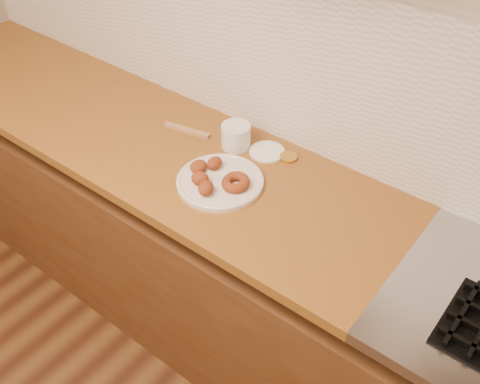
# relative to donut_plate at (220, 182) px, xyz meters

# --- Properties ---
(wall_back) EXTENTS (4.00, 0.02, 2.70)m
(wall_back) POSITION_rel_donut_plate_xyz_m (0.13, 0.36, 0.44)
(wall_back) COLOR tan
(wall_back) RESTS_ON ground
(base_cabinet) EXTENTS (3.60, 0.60, 0.77)m
(base_cabinet) POSITION_rel_donut_plate_xyz_m (0.13, 0.05, -0.52)
(base_cabinet) COLOR brown
(base_cabinet) RESTS_ON floor
(butcher_block) EXTENTS (2.30, 0.62, 0.04)m
(butcher_block) POSITION_rel_donut_plate_xyz_m (-0.52, 0.05, -0.03)
(butcher_block) COLOR olive
(butcher_block) RESTS_ON base_cabinet
(backsplash) EXTENTS (3.60, 0.02, 0.60)m
(backsplash) POSITION_rel_donut_plate_xyz_m (0.13, 0.35, 0.29)
(backsplash) COLOR silver
(backsplash) RESTS_ON wall_back
(donut_plate) EXTENTS (0.29, 0.29, 0.02)m
(donut_plate) POSITION_rel_donut_plate_xyz_m (0.00, 0.00, 0.00)
(donut_plate) COLOR silver
(donut_plate) RESTS_ON butcher_block
(ring_donut) EXTENTS (0.10, 0.10, 0.04)m
(ring_donut) POSITION_rel_donut_plate_xyz_m (0.06, 0.01, 0.02)
(ring_donut) COLOR maroon
(ring_donut) RESTS_ON donut_plate
(fried_dough_chunks) EXTENTS (0.16, 0.19, 0.04)m
(fried_dough_chunks) POSITION_rel_donut_plate_xyz_m (-0.04, -0.03, 0.03)
(fried_dough_chunks) COLOR maroon
(fried_dough_chunks) RESTS_ON donut_plate
(plastic_tub) EXTENTS (0.10, 0.10, 0.09)m
(plastic_tub) POSITION_rel_donut_plate_xyz_m (-0.09, 0.20, 0.04)
(plastic_tub) COLOR silver
(plastic_tub) RESTS_ON butcher_block
(tub_lid) EXTENTS (0.16, 0.16, 0.01)m
(tub_lid) POSITION_rel_donut_plate_xyz_m (0.02, 0.24, -0.00)
(tub_lid) COLOR white
(tub_lid) RESTS_ON butcher_block
(brass_jar_lid) EXTENTS (0.08, 0.08, 0.01)m
(brass_jar_lid) POSITION_rel_donut_plate_xyz_m (0.10, 0.25, -0.00)
(brass_jar_lid) COLOR #B58D31
(brass_jar_lid) RESTS_ON butcher_block
(wooden_utensil) EXTENTS (0.19, 0.06, 0.01)m
(wooden_utensil) POSITION_rel_donut_plate_xyz_m (-0.29, 0.16, -0.00)
(wooden_utensil) COLOR #9F7746
(wooden_utensil) RESTS_ON butcher_block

